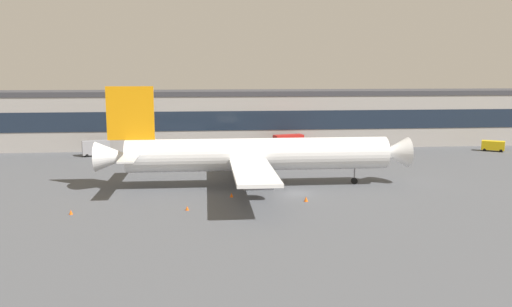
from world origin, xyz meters
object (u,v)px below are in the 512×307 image
object	(u,v)px
traffic_cone_1	(187,208)
traffic_cone_2	(232,195)
crew_van	(494,145)
traffic_cone_3	(306,199)
airliner	(253,154)
stair_truck	(95,147)
catering_truck	(288,142)
traffic_cone_0	(71,212)
pushback_tractor	(186,150)

from	to	relation	value
traffic_cone_1	traffic_cone_2	bearing A→B (deg)	47.14
crew_van	traffic_cone_3	bearing A→B (deg)	-141.21
crew_van	traffic_cone_3	xyz separation A→B (m)	(-55.32, -44.46, -1.08)
airliner	traffic_cone_1	world-z (taller)	airliner
traffic_cone_1	stair_truck	bearing A→B (deg)	114.04
catering_truck	traffic_cone_1	bearing A→B (deg)	-113.71
traffic_cone_0	traffic_cone_2	xyz separation A→B (m)	(22.43, 7.74, 0.01)
traffic_cone_1	catering_truck	bearing A→B (deg)	66.29
crew_van	pushback_tractor	xyz separation A→B (m)	(-74.58, 3.01, -0.41)
airliner	crew_van	world-z (taller)	airliner
airliner	stair_truck	bearing A→B (deg)	132.91
stair_truck	traffic_cone_1	xyz separation A→B (m)	(22.41, -50.24, -1.67)
traffic_cone_0	traffic_cone_3	bearing A→B (deg)	6.49
stair_truck	traffic_cone_2	distance (m)	51.98
airliner	crew_van	xyz separation A→B (m)	(62.22, 33.13, -4.03)
stair_truck	traffic_cone_3	xyz separation A→B (m)	(40.06, -47.01, -1.60)
stair_truck	pushback_tractor	size ratio (longest dim) A/B	1.19
airliner	traffic_cone_3	xyz separation A→B (m)	(6.90, -11.33, -5.11)
catering_truck	traffic_cone_3	xyz separation A→B (m)	(-5.16, -48.71, -1.92)
stair_truck	pushback_tractor	distance (m)	20.82
pushback_tractor	traffic_cone_3	bearing A→B (deg)	-67.92
traffic_cone_0	traffic_cone_2	bearing A→B (deg)	19.03
pushback_tractor	airliner	bearing A→B (deg)	-71.11
stair_truck	traffic_cone_0	world-z (taller)	stair_truck
traffic_cone_0	stair_truck	bearing A→B (deg)	97.43
traffic_cone_0	pushback_tractor	bearing A→B (deg)	74.56
crew_van	traffic_cone_1	distance (m)	87.18
crew_van	traffic_cone_1	size ratio (longest dim) A/B	8.95
traffic_cone_1	traffic_cone_3	world-z (taller)	traffic_cone_3
catering_truck	pushback_tractor	size ratio (longest dim) A/B	1.42
catering_truck	stair_truck	bearing A→B (deg)	-177.84
crew_van	traffic_cone_3	world-z (taller)	crew_van
catering_truck	crew_van	xyz separation A→B (m)	(50.15, -4.25, -0.83)
stair_truck	traffic_cone_1	bearing A→B (deg)	-65.96
airliner	catering_truck	world-z (taller)	airliner
traffic_cone_0	traffic_cone_2	distance (m)	23.73
pushback_tractor	traffic_cone_2	xyz separation A→B (m)	(8.27, -43.53, -0.71)
pushback_tractor	traffic_cone_1	xyz separation A→B (m)	(1.61, -50.71, -0.74)
catering_truck	traffic_cone_0	distance (m)	65.20
stair_truck	traffic_cone_0	size ratio (longest dim) A/B	9.91
traffic_cone_0	traffic_cone_1	world-z (taller)	traffic_cone_0
traffic_cone_1	traffic_cone_2	xyz separation A→B (m)	(6.66, 7.17, 0.03)
pushback_tractor	traffic_cone_3	world-z (taller)	pushback_tractor
airliner	pushback_tractor	xyz separation A→B (m)	(-12.37, 36.14, -4.44)
traffic_cone_2	traffic_cone_3	xyz separation A→B (m)	(10.99, -3.94, 0.04)
pushback_tractor	traffic_cone_3	xyz separation A→B (m)	(19.26, -47.47, -0.68)
traffic_cone_1	traffic_cone_3	size ratio (longest dim) A/B	0.83
pushback_tractor	catering_truck	bearing A→B (deg)	2.91
stair_truck	traffic_cone_1	world-z (taller)	stair_truck
crew_van	pushback_tractor	size ratio (longest dim) A/B	1.03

